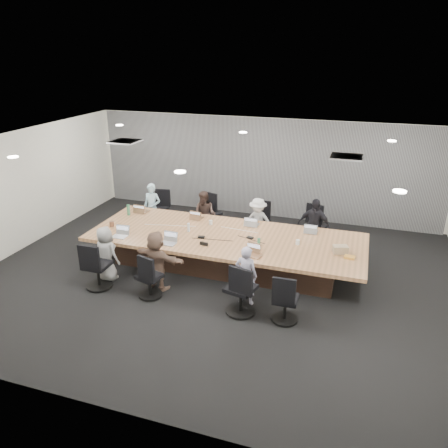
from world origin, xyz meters
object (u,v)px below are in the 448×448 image
(person_4, at_px, (106,254))
(conference_table, at_px, (225,249))
(laptop_2, at_px, (252,224))
(snack_packet, at_px, (350,257))
(chair_6, at_px, (241,292))
(laptop_4, at_px, (119,237))
(chair_0, at_px, (159,212))
(bottle_green_right, at_px, (259,243))
(chair_2, at_px, (261,226))
(chair_3, at_px, (315,231))
(laptop_5, at_px, (168,244))
(mug_brown, at_px, (112,224))
(person_3, at_px, (314,226))
(person_6, at_px, (246,275))
(stapler, at_px, (204,244))
(person_0, at_px, (152,208))
(chair_5, at_px, (149,280))
(laptop_1, at_px, (197,218))
(person_1, at_px, (205,215))
(person_5, at_px, (157,260))
(chair_1, at_px, (210,217))
(bottle_green_left, at_px, (128,210))
(laptop_0, at_px, (142,211))
(chair_4, at_px, (98,269))
(laptop_3, at_px, (311,231))
(bottle_clear, at_px, (189,227))
(chair_7, at_px, (285,303))
(canvas_bag, at_px, (340,249))
(laptop_6, at_px, (254,256))
(person_2, at_px, (258,222))

(person_4, bearing_deg, conference_table, -135.69)
(laptop_2, bearing_deg, snack_packet, 155.38)
(chair_6, relative_size, laptop_4, 2.73)
(chair_0, height_order, bottle_green_right, bottle_green_right)
(chair_2, height_order, chair_3, chair_3)
(chair_0, bearing_deg, laptop_5, 110.84)
(mug_brown, distance_m, snack_packet, 5.30)
(person_3, relative_size, person_6, 1.12)
(laptop_4, bearing_deg, stapler, 3.56)
(person_0, bearing_deg, chair_5, -66.33)
(laptop_1, height_order, bottle_green_right, bottle_green_right)
(person_1, bearing_deg, person_0, -177.65)
(chair_5, bearing_deg, mug_brown, 156.29)
(person_5, bearing_deg, chair_2, -102.46)
(chair_1, relative_size, person_4, 0.72)
(laptop_4, height_order, bottle_green_left, bottle_green_left)
(chair_5, height_order, snack_packet, snack_packet)
(laptop_0, bearing_deg, chair_6, 146.41)
(chair_0, bearing_deg, chair_4, 85.59)
(person_5, height_order, person_6, person_5)
(person_1, height_order, bottle_green_right, person_1)
(person_5, bearing_deg, laptop_1, -78.36)
(laptop_0, height_order, stapler, stapler)
(laptop_0, height_order, laptop_3, same)
(chair_1, bearing_deg, chair_4, 89.54)
(chair_3, xyz_separation_m, bottle_clear, (-2.60, -1.74, 0.43))
(chair_6, bearing_deg, mug_brown, 172.42)
(chair_7, xyz_separation_m, laptop_1, (-2.65, 2.50, 0.38))
(chair_4, relative_size, person_1, 0.68)
(person_0, relative_size, canvas_bag, 4.48)
(person_0, relative_size, laptop_1, 4.33)
(chair_2, xyz_separation_m, laptop_1, (-1.38, -0.90, 0.38))
(chair_4, distance_m, laptop_3, 4.66)
(chair_2, xyz_separation_m, bottle_green_right, (0.46, -2.12, 0.48))
(chair_6, bearing_deg, chair_1, 132.38)
(chair_5, bearing_deg, chair_7, 16.49)
(chair_1, height_order, mug_brown, same)
(laptop_4, distance_m, bottle_green_left, 1.36)
(chair_6, height_order, person_0, person_0)
(laptop_1, distance_m, bottle_green_right, 2.21)
(person_3, xyz_separation_m, laptop_5, (-2.76, -2.15, 0.08))
(person_0, relative_size, laptop_3, 4.48)
(person_6, bearing_deg, chair_0, -37.15)
(chair_1, xyz_separation_m, laptop_6, (1.83, -2.50, 0.32))
(conference_table, distance_m, laptop_0, 2.61)
(person_2, height_order, snack_packet, person_2)
(laptop_0, distance_m, person_2, 2.91)
(laptop_6, xyz_separation_m, bottle_green_left, (-3.49, 1.27, 0.13))
(chair_3, distance_m, stapler, 3.10)
(conference_table, bearing_deg, chair_4, -141.86)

